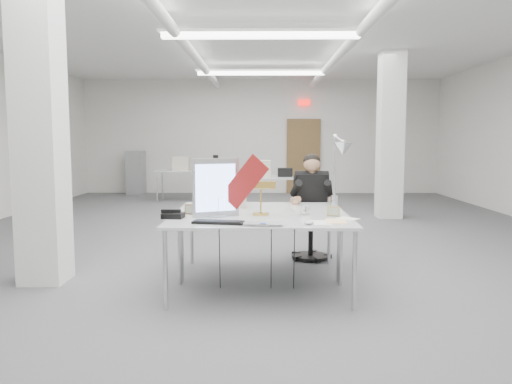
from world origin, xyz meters
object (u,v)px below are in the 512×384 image
at_px(beige_monitor, 231,193).
at_px(architect_lamp, 338,168).
at_px(laptop, 263,225).
at_px(bankers_lamp, 261,200).
at_px(monitor, 216,188).
at_px(desk_phone, 173,215).
at_px(office_chair, 311,218).
at_px(desk_main, 260,221).
at_px(seated_person, 312,189).

bearing_deg(beige_monitor, architect_lamp, -13.79).
bearing_deg(laptop, bankers_lamp, 95.96).
bearing_deg(laptop, architect_lamp, 57.85).
height_order(laptop, bankers_lamp, bankers_lamp).
relative_size(monitor, architect_lamp, 0.64).
distance_m(desk_phone, architect_lamp, 1.86).
bearing_deg(office_chair, desk_main, -112.78).
distance_m(desk_main, seated_person, 1.65).
bearing_deg(seated_person, desk_phone, -137.08).
xyz_separation_m(office_chair, beige_monitor, (-0.97, -0.62, 0.39)).
relative_size(bankers_lamp, beige_monitor, 0.93).
bearing_deg(desk_main, beige_monitor, 109.54).
bearing_deg(beige_monitor, desk_main, -74.57).
height_order(laptop, architect_lamp, architect_lamp).
distance_m(office_chair, laptop, 2.05).
xyz_separation_m(seated_person, laptop, (-0.61, -1.89, -0.13)).
bearing_deg(architect_lamp, seated_person, 116.18).
height_order(seated_person, monitor, seated_person).
height_order(seated_person, bankers_lamp, seated_person).
distance_m(office_chair, monitor, 1.82).
height_order(monitor, bankers_lamp, monitor).
distance_m(beige_monitor, architect_lamp, 1.24).
distance_m(office_chair, desk_phone, 2.10).
bearing_deg(bankers_lamp, monitor, -163.50).
height_order(desk_main, office_chair, office_chair).
xyz_separation_m(monitor, desk_phone, (-0.41, -0.09, -0.27)).
height_order(monitor, beige_monitor, monitor).
xyz_separation_m(desk_main, seated_person, (0.64, 1.51, 0.16)).
distance_m(bankers_lamp, architect_lamp, 0.99).
relative_size(laptop, desk_phone, 1.76).
bearing_deg(desk_phone, bankers_lamp, 19.55).
distance_m(bankers_lamp, beige_monitor, 0.70).
distance_m(laptop, desk_phone, 1.00).
bearing_deg(desk_phone, office_chair, 49.77).
relative_size(office_chair, desk_phone, 5.20).
bearing_deg(desk_main, seated_person, 66.91).
bearing_deg(monitor, laptop, -73.69).
relative_size(bankers_lamp, desk_phone, 1.55).
bearing_deg(seated_person, bankers_lamp, -118.43).
xyz_separation_m(monitor, laptop, (0.46, -0.57, -0.28)).
relative_size(seated_person, architect_lamp, 0.99).
bearing_deg(laptop, desk_phone, 155.50).
bearing_deg(architect_lamp, bankers_lamp, -142.55).
relative_size(desk_main, bankers_lamp, 5.79).
xyz_separation_m(desk_phone, architect_lamp, (1.70, 0.63, 0.43)).
bearing_deg(bankers_lamp, laptop, -87.50).
xyz_separation_m(bankers_lamp, beige_monitor, (-0.34, 0.62, 0.00)).
xyz_separation_m(seated_person, architect_lamp, (0.21, -0.77, 0.31)).
bearing_deg(desk_phone, architect_lamp, 25.86).
relative_size(office_chair, monitor, 1.79).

